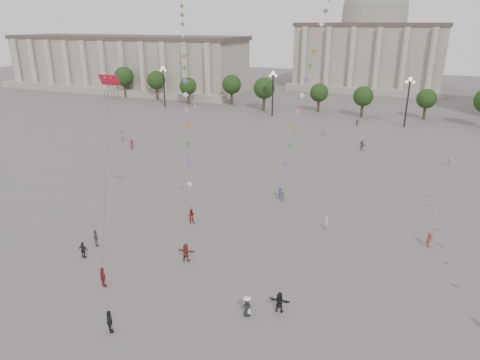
% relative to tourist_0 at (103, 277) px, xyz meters
% --- Properties ---
extents(ground, '(360.00, 360.00, 0.00)m').
position_rel_tourist_0_xyz_m(ground, '(5.90, 2.82, -0.93)').
color(ground, '#5A5855').
rests_on(ground, ground).
extents(hall_west, '(84.00, 26.22, 17.20)m').
position_rel_tourist_0_xyz_m(hall_west, '(-69.10, 96.72, 7.50)').
color(hall_west, '#9E9585').
rests_on(hall_west, ground).
extents(hall_central, '(48.30, 34.30, 35.50)m').
position_rel_tourist_0_xyz_m(hall_central, '(5.90, 132.04, 13.30)').
color(hall_central, '#9E9585').
rests_on(hall_central, ground).
extents(tree_row, '(137.12, 5.12, 8.00)m').
position_rel_tourist_0_xyz_m(tree_row, '(5.90, 80.82, 4.46)').
color(tree_row, '#322719').
rests_on(tree_row, ground).
extents(lamp_post_far_west, '(2.00, 0.90, 10.65)m').
position_rel_tourist_0_xyz_m(lamp_post_far_west, '(-39.10, 72.82, 6.42)').
color(lamp_post_far_west, '#262628').
rests_on(lamp_post_far_west, ground).
extents(lamp_post_mid_west, '(2.00, 0.90, 10.65)m').
position_rel_tourist_0_xyz_m(lamp_post_mid_west, '(-9.10, 72.82, 6.42)').
color(lamp_post_mid_west, '#262628').
rests_on(lamp_post_mid_west, ground).
extents(lamp_post_mid_east, '(2.00, 0.90, 10.65)m').
position_rel_tourist_0_xyz_m(lamp_post_mid_east, '(20.90, 72.82, 6.42)').
color(lamp_post_mid_east, '#262628').
rests_on(lamp_post_mid_east, ground).
extents(person_crowd_0, '(0.95, 0.67, 1.50)m').
position_rel_tourist_0_xyz_m(person_crowd_0, '(11.28, 70.15, -0.18)').
color(person_crowd_0, navy).
rests_on(person_crowd_0, ground).
extents(person_crowd_1, '(1.16, 1.20, 1.94)m').
position_rel_tourist_0_xyz_m(person_crowd_1, '(-28.73, 40.88, 0.04)').
color(person_crowd_1, '#BBBBB7').
rests_on(person_crowd_1, ground).
extents(person_crowd_2, '(1.28, 1.35, 1.84)m').
position_rel_tourist_0_xyz_m(person_crowd_2, '(-23.02, 35.93, -0.01)').
color(person_crowd_2, maroon).
rests_on(person_crowd_2, ground).
extents(person_crowd_3, '(1.64, 0.62, 1.74)m').
position_rel_tourist_0_xyz_m(person_crowd_3, '(14.95, 2.53, -0.06)').
color(person_crowd_3, black).
rests_on(person_crowd_3, ground).
extents(person_crowd_4, '(1.52, 1.18, 1.61)m').
position_rel_tourist_0_xyz_m(person_crowd_4, '(6.11, 59.07, -0.12)').
color(person_crowd_4, silver).
rests_on(person_crowd_4, ground).
extents(person_crowd_6, '(1.12, 0.78, 1.59)m').
position_rel_tourist_0_xyz_m(person_crowd_6, '(8.68, 23.64, -0.13)').
color(person_crowd_6, '#58585C').
rests_on(person_crowd_6, ground).
extents(person_crowd_7, '(1.41, 1.36, 1.61)m').
position_rel_tourist_0_xyz_m(person_crowd_7, '(28.76, 47.79, -0.13)').
color(person_crowd_7, silver).
rests_on(person_crowd_7, ground).
extents(person_crowd_8, '(1.08, 1.19, 1.61)m').
position_rel_tourist_0_xyz_m(person_crowd_8, '(25.78, 18.13, -0.13)').
color(person_crowd_8, brown).
rests_on(person_crowd_8, ground).
extents(person_crowd_10, '(0.43, 0.65, 1.78)m').
position_rel_tourist_0_xyz_m(person_crowd_10, '(-28.95, 70.82, -0.04)').
color(person_crowd_10, beige).
rests_on(person_crowd_10, ground).
extents(person_crowd_12, '(1.64, 1.63, 1.89)m').
position_rel_tourist_0_xyz_m(person_crowd_12, '(14.82, 51.13, 0.01)').
color(person_crowd_12, slate).
rests_on(person_crowd_12, ground).
extents(person_crowd_13, '(0.71, 0.69, 1.65)m').
position_rel_tourist_0_xyz_m(person_crowd_13, '(15.40, 17.98, -0.11)').
color(person_crowd_13, beige).
rests_on(person_crowd_13, ground).
extents(tourist_0, '(1.17, 0.96, 1.86)m').
position_rel_tourist_0_xyz_m(tourist_0, '(0.00, 0.00, 0.00)').
color(tourist_0, maroon).
rests_on(tourist_0, ground).
extents(tourist_1, '(1.12, 1.05, 1.85)m').
position_rel_tourist_0_xyz_m(tourist_1, '(4.26, -4.48, -0.00)').
color(tourist_1, black).
rests_on(tourist_1, ground).
extents(tourist_2, '(1.75, 0.78, 1.82)m').
position_rel_tourist_0_xyz_m(tourist_2, '(4.46, 6.42, -0.02)').
color(tourist_2, maroon).
rests_on(tourist_2, ground).
extents(tourist_3, '(1.08, 1.05, 1.81)m').
position_rel_tourist_0_xyz_m(tourist_3, '(-5.31, 5.41, -0.02)').
color(tourist_3, '#57565B').
rests_on(tourist_3, ground).
extents(tourist_4, '(1.03, 0.54, 1.69)m').
position_rel_tourist_0_xyz_m(tourist_4, '(-4.89, 3.12, -0.09)').
color(tourist_4, '#222227').
rests_on(tourist_4, ground).
extents(kite_flyer_0, '(0.99, 0.88, 1.70)m').
position_rel_tourist_0_xyz_m(kite_flyer_0, '(0.97, 13.85, -0.08)').
color(kite_flyer_0, maroon).
rests_on(kite_flyer_0, ground).
extents(kite_flyer_1, '(1.13, 1.10, 1.55)m').
position_rel_tourist_0_xyz_m(kite_flyer_1, '(8.05, 24.67, -0.15)').
color(kite_flyer_1, '#334F73').
rests_on(kite_flyer_1, ground).
extents(hat_person, '(0.81, 0.63, 1.69)m').
position_rel_tourist_0_xyz_m(hat_person, '(12.81, 1.08, -0.12)').
color(hat_person, black).
rests_on(hat_person, ground).
extents(dragon_kite, '(3.26, 4.67, 17.58)m').
position_rel_tourist_0_xyz_m(dragon_kite, '(-4.24, 8.66, 14.50)').
color(dragon_kite, red).
rests_on(dragon_kite, ground).
extents(kite_train_west, '(24.68, 42.16, 60.81)m').
position_rel_tourist_0_xyz_m(kite_train_west, '(-12.03, 36.63, 19.49)').
color(kite_train_west, '#3F3F3F').
rests_on(kite_train_west, ground).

